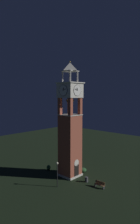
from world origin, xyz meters
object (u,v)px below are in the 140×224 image
object	(u,v)px
park_bench	(100,184)
trash_bin	(86,179)
lamp_post	(57,170)
clock_tower	(70,129)

from	to	relation	value
park_bench	trash_bin	size ratio (longest dim) A/B	2.03
lamp_post	park_bench	bearing A→B (deg)	-49.03
clock_tower	lamp_post	xyz separation A→B (m)	(-4.51, -1.58, -5.32)
lamp_post	trash_bin	world-z (taller)	lamp_post
clock_tower	lamp_post	world-z (taller)	clock_tower
clock_tower	park_bench	bearing A→B (deg)	-93.19
park_bench	trash_bin	bearing A→B (deg)	85.49
clock_tower	lamp_post	bearing A→B (deg)	-160.74
clock_tower	park_bench	world-z (taller)	clock_tower
lamp_post	trash_bin	distance (m)	5.35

